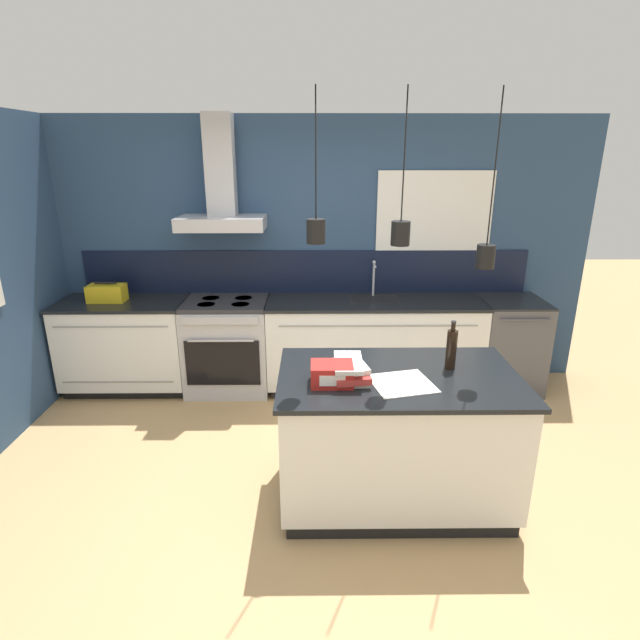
{
  "coord_description": "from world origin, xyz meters",
  "views": [
    {
      "loc": [
        0.09,
        -2.9,
        2.25
      ],
      "look_at": [
        0.12,
        0.69,
        1.05
      ],
      "focal_mm": 28.0,
      "sensor_mm": 36.0,
      "label": 1
    }
  ],
  "objects_px": {
    "oven_range": "(228,345)",
    "bottle_on_island": "(451,348)",
    "dishwasher": "(508,344)",
    "book_stack": "(348,370)",
    "red_supply_box": "(332,374)",
    "yellow_toolbox": "(107,293)"
  },
  "relations": [
    {
      "from": "oven_range",
      "to": "red_supply_box",
      "type": "bearing_deg",
      "value": -62.0
    },
    {
      "from": "bottle_on_island",
      "to": "book_stack",
      "type": "distance_m",
      "value": 0.7
    },
    {
      "from": "dishwasher",
      "to": "book_stack",
      "type": "xyz_separation_m",
      "value": [
        -1.71,
        -1.75,
        0.52
      ]
    },
    {
      "from": "oven_range",
      "to": "dishwasher",
      "type": "height_order",
      "value": "same"
    },
    {
      "from": "dishwasher",
      "to": "bottle_on_island",
      "type": "distance_m",
      "value": 1.98
    },
    {
      "from": "bottle_on_island",
      "to": "oven_range",
      "type": "bearing_deg",
      "value": 137.82
    },
    {
      "from": "yellow_toolbox",
      "to": "dishwasher",
      "type": "bearing_deg",
      "value": -0.0
    },
    {
      "from": "red_supply_box",
      "to": "book_stack",
      "type": "bearing_deg",
      "value": 30.6
    },
    {
      "from": "red_supply_box",
      "to": "oven_range",
      "type": "bearing_deg",
      "value": 118.0
    },
    {
      "from": "oven_range",
      "to": "book_stack",
      "type": "relative_size",
      "value": 2.49
    },
    {
      "from": "bottle_on_island",
      "to": "yellow_toolbox",
      "type": "relative_size",
      "value": 0.96
    },
    {
      "from": "oven_range",
      "to": "yellow_toolbox",
      "type": "height_order",
      "value": "yellow_toolbox"
    },
    {
      "from": "book_stack",
      "to": "yellow_toolbox",
      "type": "xyz_separation_m",
      "value": [
        -2.19,
        1.75,
        0.02
      ]
    },
    {
      "from": "oven_range",
      "to": "book_stack",
      "type": "distance_m",
      "value": 2.11
    },
    {
      "from": "dishwasher",
      "to": "book_stack",
      "type": "bearing_deg",
      "value": -134.22
    },
    {
      "from": "oven_range",
      "to": "dishwasher",
      "type": "bearing_deg",
      "value": 0.09
    },
    {
      "from": "oven_range",
      "to": "bottle_on_island",
      "type": "bearing_deg",
      "value": -42.18
    },
    {
      "from": "yellow_toolbox",
      "to": "book_stack",
      "type": "bearing_deg",
      "value": -38.72
    },
    {
      "from": "bottle_on_island",
      "to": "yellow_toolbox",
      "type": "distance_m",
      "value": 3.28
    },
    {
      "from": "dishwasher",
      "to": "yellow_toolbox",
      "type": "distance_m",
      "value": 3.93
    },
    {
      "from": "bottle_on_island",
      "to": "book_stack",
      "type": "bearing_deg",
      "value": -166.34
    },
    {
      "from": "red_supply_box",
      "to": "bottle_on_island",
      "type": "bearing_deg",
      "value": 16.16
    }
  ]
}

